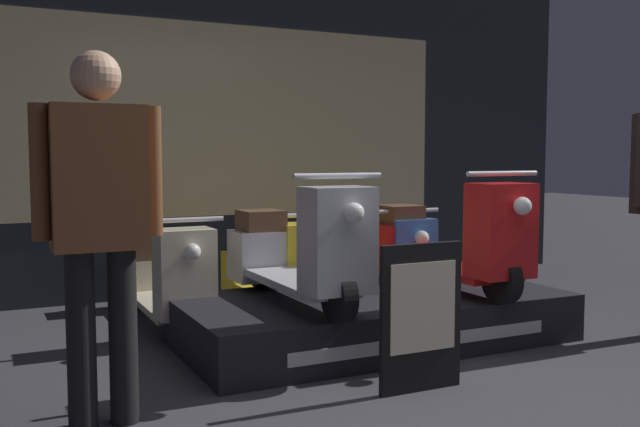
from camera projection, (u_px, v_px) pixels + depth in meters
ground_plane at (476, 410)px, 3.48m from camera, size 30.00×30.00×0.00m
shop_wall_back at (237, 116)px, 6.45m from camera, size 7.31×0.09×3.20m
display_platform at (373, 318)px, 4.76m from camera, size 2.55×1.24×0.31m
scooter_display_left at (296, 252)px, 4.44m from camera, size 0.53×1.59×0.83m
scooter_display_right at (447, 242)px, 4.94m from camera, size 0.53×1.59×0.83m
scooter_backrow_0 at (165, 280)px, 5.23m from camera, size 0.53×1.59×0.83m
scooter_backrow_1 at (275, 272)px, 5.61m from camera, size 0.53×1.59×0.83m
scooter_backrow_2 at (371, 264)px, 6.00m from camera, size 0.53×1.59×0.83m
scooter_backrow_3 at (456, 258)px, 6.38m from camera, size 0.53×1.59×0.83m
person_left_browsing at (99, 209)px, 3.20m from camera, size 0.57×0.23×1.70m
price_sign_board at (421, 317)px, 3.73m from camera, size 0.49×0.04×0.78m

